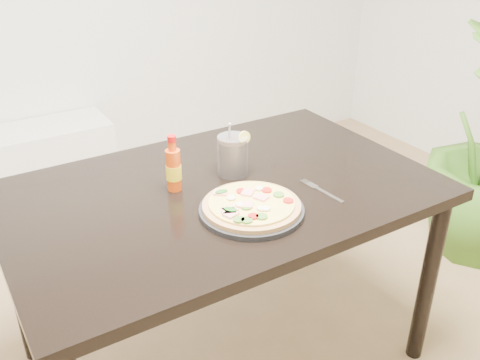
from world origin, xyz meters
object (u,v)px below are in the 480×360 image
plate (251,210)px  fork (321,190)px  dining_table (221,209)px  cola_cup (233,156)px  pizza (251,205)px  hot_sauce_bottle (174,169)px

plate → fork: 0.26m
dining_table → cola_cup: cola_cup is taller
cola_cup → pizza: bearing=-109.2°
dining_table → cola_cup: size_ratio=7.18×
hot_sauce_bottle → plate: bearing=-62.3°
dining_table → plate: 0.21m
dining_table → plate: size_ratio=4.39×
dining_table → cola_cup: (0.09, 0.07, 0.15)m
hot_sauce_bottle → dining_table: bearing=-26.1°
plate → fork: plate is taller
cola_cup → fork: bearing=-55.8°
dining_table → plate: bearing=-90.5°
dining_table → hot_sauce_bottle: size_ratio=7.38×
pizza → cola_cup: size_ratio=1.53×
pizza → fork: size_ratio=1.58×
cola_cup → fork: 0.32m
dining_table → hot_sauce_bottle: 0.22m
plate → hot_sauce_bottle: bearing=117.7°
pizza → fork: 0.27m
plate → fork: bearing=-0.9°
hot_sauce_bottle → fork: hot_sauce_bottle is taller
fork → cola_cup: bearing=119.5°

